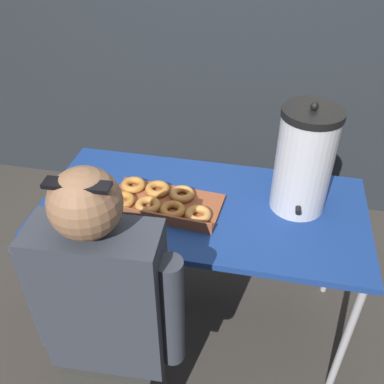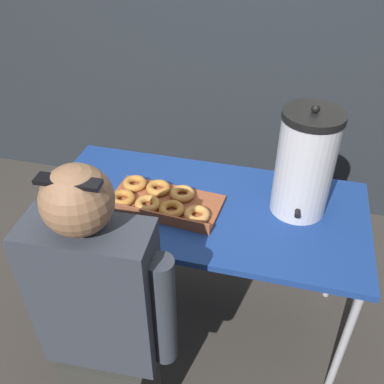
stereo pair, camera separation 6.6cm
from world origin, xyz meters
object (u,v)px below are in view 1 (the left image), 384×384
at_px(donut_box, 161,202).
at_px(coffee_urn, 304,161).
at_px(person_seated, 109,327).
at_px(cell_phone, 77,205).

relative_size(donut_box, coffee_urn, 1.03).
bearing_deg(donut_box, person_seated, -90.87).
bearing_deg(cell_phone, coffee_urn, 42.32).
relative_size(cell_phone, person_seated, 0.13).
relative_size(coffee_urn, person_seated, 0.38).
xyz_separation_m(coffee_urn, cell_phone, (-0.91, -0.19, -0.22)).
bearing_deg(coffee_urn, cell_phone, -168.03).
bearing_deg(cell_phone, donut_box, 41.92).
bearing_deg(person_seated, cell_phone, -60.02).
xyz_separation_m(donut_box, cell_phone, (-0.35, -0.07, -0.02)).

